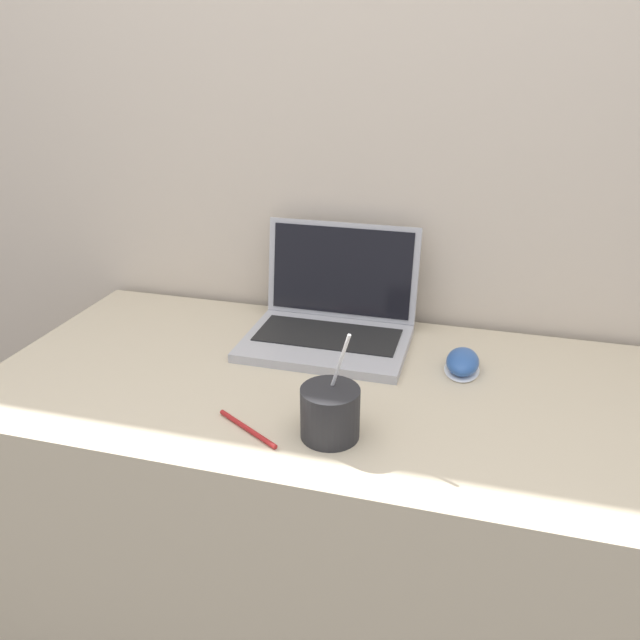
{
  "coord_description": "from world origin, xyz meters",
  "views": [
    {
      "loc": [
        0.26,
        -0.74,
        1.4
      ],
      "look_at": [
        -0.06,
        0.43,
        0.86
      ],
      "focal_mm": 35.0,
      "sensor_mm": 36.0,
      "label": 1
    }
  ],
  "objects_px": {
    "computer_mouse": "(463,363)",
    "pen": "(247,429)",
    "laptop": "(331,317)",
    "drink_cup": "(330,412)"
  },
  "relations": [
    {
      "from": "laptop",
      "to": "computer_mouse",
      "type": "distance_m",
      "value": 0.32
    },
    {
      "from": "laptop",
      "to": "pen",
      "type": "height_order",
      "value": "laptop"
    },
    {
      "from": "drink_cup",
      "to": "computer_mouse",
      "type": "xyz_separation_m",
      "value": [
        0.21,
        0.3,
        -0.03
      ]
    },
    {
      "from": "drink_cup",
      "to": "laptop",
      "type": "bearing_deg",
      "value": 104.1
    },
    {
      "from": "drink_cup",
      "to": "pen",
      "type": "distance_m",
      "value": 0.15
    },
    {
      "from": "drink_cup",
      "to": "pen",
      "type": "relative_size",
      "value": 1.49
    },
    {
      "from": "laptop",
      "to": "computer_mouse",
      "type": "xyz_separation_m",
      "value": [
        0.3,
        -0.08,
        -0.03
      ]
    },
    {
      "from": "laptop",
      "to": "pen",
      "type": "bearing_deg",
      "value": -96.62
    },
    {
      "from": "pen",
      "to": "computer_mouse",
      "type": "bearing_deg",
      "value": 42.99
    },
    {
      "from": "computer_mouse",
      "to": "pen",
      "type": "distance_m",
      "value": 0.48
    }
  ]
}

